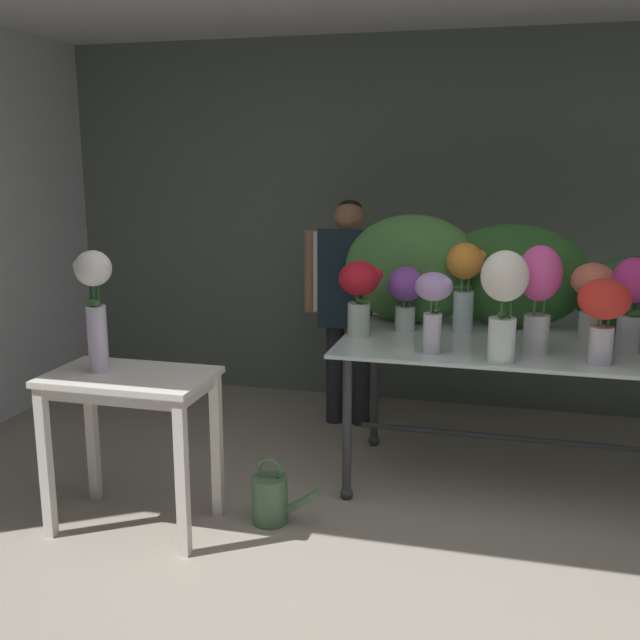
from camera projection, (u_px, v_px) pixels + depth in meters
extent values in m
plane|color=#9E9384|center=(404.00, 488.00, 4.12)|extent=(7.57, 7.57, 0.00)
cube|color=slate|center=(442.00, 224.00, 5.37)|extent=(5.82, 0.12, 2.64)
cube|color=silver|center=(513.00, 345.00, 3.99)|extent=(1.84, 0.99, 0.02)
cylinder|color=#38383D|center=(347.00, 428.00, 3.91)|extent=(0.05, 0.05, 0.80)
sphere|color=#38383D|center=(347.00, 493.00, 3.99)|extent=(0.07, 0.07, 0.07)
cylinder|color=#38383D|center=(375.00, 385.00, 4.66)|extent=(0.05, 0.05, 0.80)
sphere|color=#38383D|center=(374.00, 441.00, 4.73)|extent=(0.07, 0.07, 0.07)
cylinder|color=#38383D|center=(508.00, 438.00, 4.11)|extent=(1.64, 0.03, 0.03)
cube|color=silver|center=(129.00, 377.00, 3.55)|extent=(0.78, 0.49, 0.03)
cube|color=silver|center=(130.00, 386.00, 3.56)|extent=(0.72, 0.43, 0.06)
cube|color=silver|center=(46.00, 463.00, 3.52)|extent=(0.05, 0.05, 0.75)
cube|color=silver|center=(182.00, 479.00, 3.35)|extent=(0.05, 0.05, 0.75)
cube|color=silver|center=(92.00, 433.00, 3.91)|extent=(0.05, 0.05, 0.75)
cube|color=silver|center=(217.00, 446.00, 3.73)|extent=(0.05, 0.05, 0.75)
cylinder|color=#232328|center=(335.00, 366.00, 5.09)|extent=(0.12, 0.12, 0.79)
cylinder|color=#232328|center=(361.00, 368.00, 5.04)|extent=(0.12, 0.12, 0.79)
cube|color=silver|center=(349.00, 271.00, 4.93)|extent=(0.43, 0.22, 0.53)
cube|color=#192833|center=(345.00, 280.00, 4.83)|extent=(0.37, 0.02, 0.65)
cylinder|color=#936B4C|center=(311.00, 271.00, 4.99)|extent=(0.09, 0.09, 0.55)
cylinder|color=#936B4C|center=(388.00, 274.00, 4.86)|extent=(0.09, 0.09, 0.55)
sphere|color=#936B4C|center=(349.00, 217.00, 4.85)|extent=(0.20, 0.20, 0.20)
ellipsoid|color=black|center=(350.00, 207.00, 4.86)|extent=(0.15, 0.15, 0.09)
ellipsoid|color=#477F3D|center=(413.00, 269.00, 4.42)|extent=(0.82, 0.30, 0.65)
ellipsoid|color=#2D6028|center=(512.00, 277.00, 4.29)|extent=(0.87, 0.24, 0.61)
ellipsoid|color=#28562D|center=(637.00, 296.00, 4.14)|extent=(0.68, 0.25, 0.45)
cylinder|color=silver|center=(536.00, 334.00, 3.76)|extent=(0.13, 0.13, 0.20)
cylinder|color=#9EBCB2|center=(535.00, 345.00, 3.77)|extent=(0.12, 0.12, 0.08)
cylinder|color=#477F3D|center=(543.00, 322.00, 3.73)|extent=(0.01, 0.01, 0.32)
cylinder|color=#477F3D|center=(534.00, 320.00, 3.78)|extent=(0.01, 0.01, 0.32)
cylinder|color=#477F3D|center=(533.00, 322.00, 3.73)|extent=(0.01, 0.01, 0.32)
ellipsoid|color=#E54C9E|center=(540.00, 273.00, 3.69)|extent=(0.22, 0.22, 0.28)
sphere|color=#E54C9E|center=(524.00, 269.00, 3.69)|extent=(0.10, 0.10, 0.10)
sphere|color=#E54C9E|center=(554.00, 281.00, 3.69)|extent=(0.08, 0.08, 0.08)
cylinder|color=silver|center=(432.00, 333.00, 3.77)|extent=(0.09, 0.09, 0.21)
cylinder|color=#9EBCB2|center=(432.00, 344.00, 3.78)|extent=(0.09, 0.09, 0.09)
cylinder|color=#477F3D|center=(436.00, 324.00, 3.75)|extent=(0.01, 0.01, 0.29)
cylinder|color=#477F3D|center=(432.00, 322.00, 3.78)|extent=(0.01, 0.01, 0.29)
cylinder|color=#477F3D|center=(431.00, 324.00, 3.75)|extent=(0.01, 0.01, 0.29)
ellipsoid|color=#B28ED1|center=(434.00, 286.00, 3.72)|extent=(0.19, 0.19, 0.14)
sphere|color=#B28ED1|center=(420.00, 289.00, 3.76)|extent=(0.05, 0.05, 0.05)
sphere|color=#B28ED1|center=(446.00, 284.00, 3.68)|extent=(0.06, 0.06, 0.06)
ellipsoid|color=#387033|center=(437.00, 309.00, 3.76)|extent=(0.04, 0.10, 0.03)
cylinder|color=silver|center=(359.00, 319.00, 4.15)|extent=(0.13, 0.13, 0.19)
cylinder|color=#9EBCB2|center=(359.00, 329.00, 4.16)|extent=(0.12, 0.12, 0.08)
cylinder|color=#477F3D|center=(362.00, 312.00, 4.13)|extent=(0.01, 0.01, 0.26)
cylinder|color=#477F3D|center=(360.00, 311.00, 4.15)|extent=(0.01, 0.01, 0.26)
cylinder|color=#477F3D|center=(356.00, 311.00, 4.14)|extent=(0.01, 0.01, 0.26)
cylinder|color=#477F3D|center=(358.00, 312.00, 4.11)|extent=(0.01, 0.01, 0.26)
ellipsoid|color=red|center=(359.00, 278.00, 4.10)|extent=(0.23, 0.23, 0.19)
sphere|color=red|center=(377.00, 275.00, 4.08)|extent=(0.07, 0.07, 0.07)
ellipsoid|color=#28562D|center=(362.00, 301.00, 4.09)|extent=(0.11, 0.08, 0.03)
cylinder|color=silver|center=(628.00, 334.00, 3.80)|extent=(0.12, 0.12, 0.19)
cylinder|color=#9EBCB2|center=(627.00, 344.00, 3.81)|extent=(0.11, 0.11, 0.08)
cylinder|color=#2D6028|center=(634.00, 322.00, 3.79)|extent=(0.01, 0.01, 0.29)
cylinder|color=#2D6028|center=(629.00, 322.00, 3.80)|extent=(0.01, 0.01, 0.29)
cylinder|color=#2D6028|center=(625.00, 322.00, 3.79)|extent=(0.01, 0.01, 0.29)
cylinder|color=#2D6028|center=(629.00, 323.00, 3.76)|extent=(0.01, 0.01, 0.29)
ellipsoid|color=#D1338E|center=(633.00, 280.00, 3.74)|extent=(0.20, 0.20, 0.23)
sphere|color=#D1338E|center=(620.00, 276.00, 3.74)|extent=(0.06, 0.06, 0.06)
ellipsoid|color=#2D6028|center=(637.00, 313.00, 3.74)|extent=(0.10, 0.10, 0.03)
cylinder|color=silver|center=(601.00, 345.00, 3.57)|extent=(0.11, 0.11, 0.19)
cylinder|color=#9EBCB2|center=(600.00, 356.00, 3.58)|extent=(0.11, 0.11, 0.08)
cylinder|color=#477F3D|center=(607.00, 337.00, 3.55)|extent=(0.01, 0.01, 0.25)
cylinder|color=#477F3D|center=(598.00, 336.00, 3.58)|extent=(0.01, 0.01, 0.25)
cylinder|color=#477F3D|center=(599.00, 338.00, 3.54)|extent=(0.01, 0.01, 0.25)
ellipsoid|color=red|center=(604.00, 299.00, 3.52)|extent=(0.24, 0.24, 0.19)
sphere|color=red|center=(588.00, 293.00, 3.53)|extent=(0.07, 0.07, 0.07)
sphere|color=red|center=(619.00, 295.00, 3.48)|extent=(0.09, 0.09, 0.09)
cylinder|color=silver|center=(405.00, 319.00, 4.27)|extent=(0.11, 0.11, 0.14)
cylinder|color=#9EBCB2|center=(405.00, 325.00, 4.28)|extent=(0.11, 0.11, 0.06)
cylinder|color=#477F3D|center=(409.00, 312.00, 4.26)|extent=(0.01, 0.01, 0.20)
cylinder|color=#477F3D|center=(406.00, 311.00, 4.29)|extent=(0.01, 0.01, 0.20)
cylinder|color=#477F3D|center=(401.00, 311.00, 4.27)|extent=(0.01, 0.01, 0.20)
cylinder|color=#477F3D|center=(404.00, 313.00, 4.24)|extent=(0.01, 0.01, 0.20)
ellipsoid|color=purple|center=(406.00, 284.00, 4.23)|extent=(0.21, 0.21, 0.20)
sphere|color=purple|center=(395.00, 282.00, 4.25)|extent=(0.09, 0.09, 0.09)
sphere|color=purple|center=(415.00, 283.00, 4.19)|extent=(0.09, 0.09, 0.09)
cylinder|color=silver|center=(463.00, 312.00, 4.22)|extent=(0.11, 0.11, 0.24)
cylinder|color=#9EBCB2|center=(462.00, 323.00, 4.23)|extent=(0.10, 0.10, 0.10)
cylinder|color=#477F3D|center=(468.00, 302.00, 4.20)|extent=(0.01, 0.01, 0.34)
cylinder|color=#477F3D|center=(461.00, 301.00, 4.23)|extent=(0.01, 0.01, 0.34)
cylinder|color=#477F3D|center=(461.00, 302.00, 4.19)|extent=(0.01, 0.01, 0.34)
ellipsoid|color=orange|center=(465.00, 261.00, 4.16)|extent=(0.21, 0.21, 0.21)
sphere|color=orange|center=(454.00, 261.00, 4.17)|extent=(0.08, 0.08, 0.08)
sphere|color=orange|center=(481.00, 256.00, 4.15)|extent=(0.06, 0.06, 0.06)
ellipsoid|color=#387033|center=(463.00, 287.00, 4.21)|extent=(0.11, 0.06, 0.03)
cylinder|color=silver|center=(590.00, 326.00, 4.06)|extent=(0.12, 0.12, 0.15)
cylinder|color=#9EBCB2|center=(589.00, 334.00, 4.07)|extent=(0.11, 0.11, 0.06)
cylinder|color=#387033|center=(597.00, 315.00, 4.04)|extent=(0.01, 0.01, 0.26)
cylinder|color=#387033|center=(587.00, 314.00, 4.07)|extent=(0.01, 0.01, 0.26)
cylinder|color=#387033|center=(589.00, 315.00, 4.03)|extent=(0.01, 0.01, 0.26)
ellipsoid|color=#EF7A60|center=(593.00, 280.00, 4.01)|extent=(0.23, 0.23, 0.19)
sphere|color=#EF7A60|center=(577.00, 283.00, 4.05)|extent=(0.07, 0.07, 0.07)
sphere|color=#EF7A60|center=(613.00, 285.00, 3.97)|extent=(0.07, 0.07, 0.07)
ellipsoid|color=#2D6028|center=(594.00, 309.00, 4.02)|extent=(0.11, 0.09, 0.03)
cylinder|color=silver|center=(501.00, 340.00, 3.60)|extent=(0.13, 0.13, 0.22)
cylinder|color=#9EBCB2|center=(501.00, 352.00, 3.62)|extent=(0.12, 0.12, 0.09)
cylinder|color=#2D6028|center=(509.00, 326.00, 3.58)|extent=(0.01, 0.01, 0.34)
cylinder|color=#2D6028|center=(498.00, 325.00, 3.62)|extent=(0.01, 0.01, 0.34)
cylinder|color=#2D6028|center=(500.00, 327.00, 3.56)|extent=(0.01, 0.01, 0.34)
ellipsoid|color=white|center=(505.00, 276.00, 3.54)|extent=(0.23, 0.23, 0.24)
ellipsoid|color=#28562D|center=(503.00, 314.00, 3.58)|extent=(0.07, 0.11, 0.03)
cylinder|color=silver|center=(98.00, 339.00, 3.55)|extent=(0.09, 0.09, 0.32)
cylinder|color=#9EBCB2|center=(99.00, 357.00, 3.57)|extent=(0.09, 0.09, 0.14)
cylinder|color=#28562D|center=(100.00, 325.00, 3.53)|extent=(0.01, 0.01, 0.44)
cylinder|color=#28562D|center=(100.00, 324.00, 3.55)|extent=(0.01, 0.01, 0.44)
cylinder|color=#28562D|center=(93.00, 324.00, 3.54)|extent=(0.01, 0.01, 0.44)
cylinder|color=#28562D|center=(95.00, 325.00, 3.52)|extent=(0.01, 0.01, 0.44)
ellipsoid|color=white|center=(93.00, 268.00, 3.48)|extent=(0.17, 0.17, 0.17)
sphere|color=white|center=(79.00, 266.00, 3.46)|extent=(0.06, 0.06, 0.06)
sphere|color=white|center=(104.00, 266.00, 3.47)|extent=(0.07, 0.07, 0.07)
ellipsoid|color=#2D6028|center=(94.00, 303.00, 3.48)|extent=(0.11, 0.08, 0.03)
cylinder|color=#4C704C|center=(270.00, 500.00, 3.72)|extent=(0.18, 0.18, 0.24)
cylinder|color=#4C704C|center=(302.00, 501.00, 3.67)|extent=(0.18, 0.04, 0.14)
torus|color=#4C704C|center=(269.00, 470.00, 3.68)|extent=(0.13, 0.02, 0.13)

